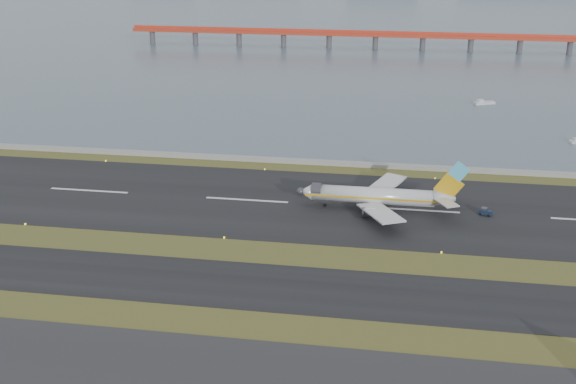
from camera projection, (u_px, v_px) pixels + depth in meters
name	position (u px, v px, depth m)	size (l,w,h in m)	color
ground	(215.00, 254.00, 145.11)	(1000.00, 1000.00, 0.00)	#394518
taxiway_strip	(199.00, 281.00, 134.01)	(1000.00, 18.00, 0.10)	black
runway_strip	(247.00, 200.00, 172.79)	(1000.00, 45.00, 0.10)	black
seawall	(270.00, 160.00, 200.32)	(1000.00, 2.50, 1.00)	#999993
bay_water	(363.00, 5.00, 569.79)	(1400.00, 800.00, 1.30)	#495C68
red_pier	(376.00, 35.00, 370.34)	(260.00, 5.00, 10.20)	red
airliner	(379.00, 196.00, 165.85)	(38.52, 32.89, 12.80)	silver
pushback_tug	(485.00, 212.00, 163.78)	(3.16, 2.49, 1.78)	#132036
workboat_far	(484.00, 103.00, 262.40)	(8.15, 5.46, 1.90)	silver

